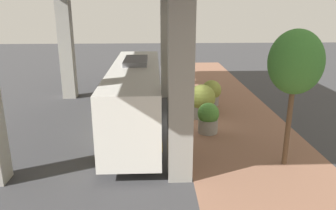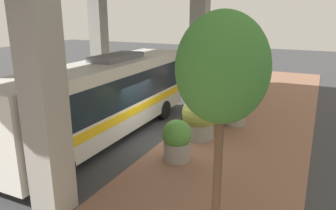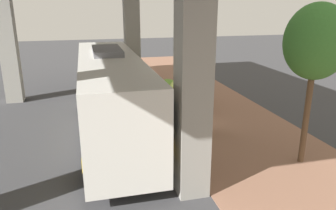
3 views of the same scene
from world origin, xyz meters
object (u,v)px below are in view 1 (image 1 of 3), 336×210
planter_middle (211,92)px  planter_extra (202,101)px  planter_back (191,98)px  fire_hydrant (185,97)px  planter_front (208,118)px  bus (136,94)px  street_tree_near (296,63)px

planter_middle → planter_extra: bearing=68.3°
planter_back → planter_extra: (-0.45, 1.43, 0.21)m
fire_hydrant → planter_extra: size_ratio=0.47×
planter_front → planter_middle: size_ratio=0.96×
fire_hydrant → planter_middle: (-1.75, 0.33, 0.40)m
fire_hydrant → planter_back: (-0.29, 1.41, 0.32)m
fire_hydrant → planter_front: 5.33m
bus → planter_extra: bus is taller
bus → planter_back: 4.78m
planter_extra → planter_front: bearing=89.6°
planter_middle → planter_back: bearing=36.5°
planter_back → planter_middle: bearing=-143.5°
bus → planter_extra: bearing=-154.2°
planter_middle → street_tree_near: size_ratio=0.30×
planter_front → planter_back: 3.89m
planter_back → planter_extra: planter_extra is taller
planter_front → street_tree_near: (-2.66, 3.64, 3.48)m
planter_middle → planter_front: bearing=78.4°
bus → planter_middle: 6.52m
planter_back → fire_hydrant: bearing=-78.2°
bus → planter_front: bearing=170.6°
planter_front → planter_middle: (-1.02, -4.94, 0.05)m
planter_front → street_tree_near: bearing=126.2°
street_tree_near → bus: bearing=-33.6°
bus → planter_middle: (-4.76, -4.32, -1.12)m
planter_back → street_tree_near: 8.84m
bus → street_tree_near: (-6.41, 4.25, 2.31)m
planter_front → planter_extra: 2.44m
bus → street_tree_near: street_tree_near is taller
bus → planter_back: size_ratio=7.01×
bus → fire_hydrant: (-3.01, -4.65, -1.51)m
planter_middle → street_tree_near: bearing=100.9°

